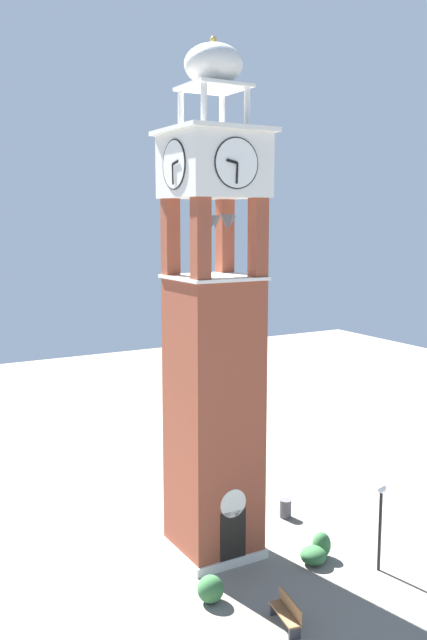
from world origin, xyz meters
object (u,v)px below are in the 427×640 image
Objects in this scene: clock_tower at (214,350)px; park_bench at (287,612)px; trash_bin at (285,508)px; lamp_post at (381,510)px.

park_bench is (-0.44, -5.56, -7.66)m from clock_tower.
park_bench is 2.07× the size of trash_bin.
trash_bin is at bearing 93.93° from lamp_post.
trash_bin is at bearing 14.32° from clock_tower.
park_bench is at bearing -166.80° from lamp_post.
lamp_post is at bearing -86.07° from trash_bin.
park_bench reaches higher than trash_bin.
clock_tower is 9.48m from park_bench.
trash_bin is (4.73, 6.66, -0.08)m from park_bench.
clock_tower reaches higher than park_bench.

